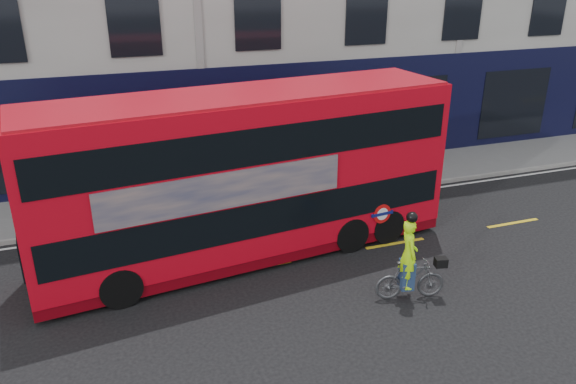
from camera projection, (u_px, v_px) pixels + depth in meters
name	position (u px, v px, depth m)	size (l,w,h in m)	color
ground	(276.00, 298.00, 13.17)	(120.00, 120.00, 0.00)	black
pavement	(216.00, 194.00, 18.82)	(60.00, 3.00, 0.12)	gray
kerb	(226.00, 212.00, 17.51)	(60.00, 0.12, 0.13)	gray
road_edge_line	(229.00, 217.00, 17.27)	(58.00, 0.10, 0.01)	silver
lane_dashes	(258.00, 267.00, 14.48)	(58.00, 0.12, 0.01)	gold
bus	(247.00, 175.00, 14.37)	(11.07, 3.69, 4.38)	red
cyclist	(410.00, 270.00, 12.89)	(1.70, 0.80, 2.22)	#48494D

